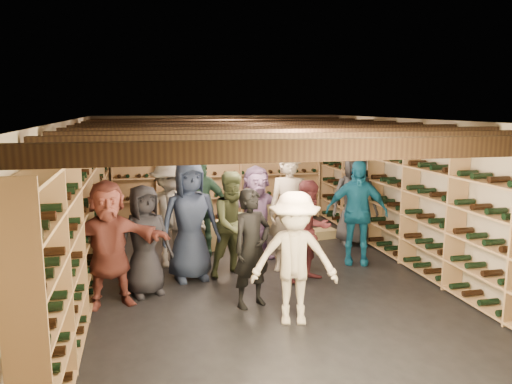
{
  "coord_description": "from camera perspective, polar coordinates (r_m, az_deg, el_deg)",
  "views": [
    {
      "loc": [
        -1.73,
        -7.3,
        2.61
      ],
      "look_at": [
        0.01,
        0.2,
        1.28
      ],
      "focal_mm": 35.0,
      "sensor_mm": 36.0,
      "label": 1
    }
  ],
  "objects": [
    {
      "name": "person_4",
      "position": [
        8.45,
        11.42,
        -2.29
      ],
      "size": [
        1.1,
        0.75,
        1.74
      ],
      "primitive_type": "imported",
      "rotation": [
        0.0,
        0.0,
        -0.36
      ],
      "color": "#145E86",
      "rests_on": "ground"
    },
    {
      "name": "ground",
      "position": [
        7.94,
        0.26,
        -9.38
      ],
      "size": [
        8.0,
        8.0,
        0.0
      ],
      "primitive_type": "plane",
      "color": "black",
      "rests_on": "ground"
    },
    {
      "name": "person_5",
      "position": [
        6.79,
        -16.48,
        -5.72
      ],
      "size": [
        1.61,
        0.71,
        1.68
      ],
      "primitive_type": "imported",
      "rotation": [
        0.0,
        0.0,
        0.14
      ],
      "color": "brown",
      "rests_on": "ground"
    },
    {
      "name": "person_3",
      "position": [
        6.03,
        4.39,
        -7.58
      ],
      "size": [
        1.16,
        0.83,
        1.62
      ],
      "primitive_type": "imported",
      "rotation": [
        0.0,
        0.0,
        -0.23
      ],
      "color": "beige",
      "rests_on": "ground"
    },
    {
      "name": "person_1",
      "position": [
        6.52,
        -0.48,
        -6.45
      ],
      "size": [
        0.68,
        0.57,
        1.57
      ],
      "primitive_type": "imported",
      "rotation": [
        0.0,
        0.0,
        0.41
      ],
      "color": "black",
      "rests_on": "ground"
    },
    {
      "name": "ceiling",
      "position": [
        7.5,
        0.27,
        8.21
      ],
      "size": [
        5.5,
        8.0,
        0.01
      ],
      "primitive_type": "cube",
      "color": "beige",
      "rests_on": "walls"
    },
    {
      "name": "wine_rack_left",
      "position": [
        7.5,
        -19.22,
        -2.55
      ],
      "size": [
        0.32,
        7.5,
        2.15
      ],
      "color": "#AB8353",
      "rests_on": "ground"
    },
    {
      "name": "person_7",
      "position": [
        7.9,
        3.88,
        -2.42
      ],
      "size": [
        0.8,
        0.66,
        1.88
      ],
      "primitive_type": "imported",
      "rotation": [
        0.0,
        0.0,
        -0.35
      ],
      "color": "gray",
      "rests_on": "ground"
    },
    {
      "name": "crate_stack_left",
      "position": [
        10.49,
        0.58,
        -2.69
      ],
      "size": [
        0.55,
        0.41,
        0.68
      ],
      "rotation": [
        0.0,
        0.0,
        0.17
      ],
      "color": "tan",
      "rests_on": "ground"
    },
    {
      "name": "crate_loose",
      "position": [
        10.13,
        7.65,
        -4.72
      ],
      "size": [
        0.55,
        0.41,
        0.17
      ],
      "primitive_type": "cube",
      "rotation": [
        0.0,
        0.0,
        0.16
      ],
      "color": "tan",
      "rests_on": "ground"
    },
    {
      "name": "person_9",
      "position": [
        8.24,
        -9.75,
        -2.45
      ],
      "size": [
        1.19,
        0.75,
        1.76
      ],
      "primitive_type": "imported",
      "rotation": [
        0.0,
        0.0,
        0.09
      ],
      "color": "#B0ABA0",
      "rests_on": "ground"
    },
    {
      "name": "ceiling_joists",
      "position": [
        7.51,
        0.27,
        7.14
      ],
      "size": [
        5.4,
        7.12,
        0.18
      ],
      "color": "black",
      "rests_on": "ground"
    },
    {
      "name": "person_12",
      "position": [
        9.6,
        11.21,
        -0.69
      ],
      "size": [
        0.96,
        0.71,
        1.79
      ],
      "primitive_type": "imported",
      "rotation": [
        0.0,
        0.0,
        -0.18
      ],
      "color": "#323237",
      "rests_on": "ground"
    },
    {
      "name": "person_2",
      "position": [
        7.69,
        -2.51,
        -3.69
      ],
      "size": [
        0.95,
        0.85,
        1.63
      ],
      "primitive_type": "imported",
      "rotation": [
        0.0,
        0.0,
        0.35
      ],
      "color": "#475230",
      "rests_on": "ground"
    },
    {
      "name": "person_6",
      "position": [
        7.56,
        -7.56,
        -3.29
      ],
      "size": [
        0.96,
        0.7,
        1.81
      ],
      "primitive_type": "imported",
      "rotation": [
        0.0,
        0.0,
        0.15
      ],
      "color": "#242E4A",
      "rests_on": "ground"
    },
    {
      "name": "wine_rack_back",
      "position": [
        11.36,
        -4.19,
        2.02
      ],
      "size": [
        4.7,
        0.3,
        2.15
      ],
      "color": "#AB8353",
      "rests_on": "ground"
    },
    {
      "name": "person_11",
      "position": [
        8.5,
        0.06,
        -2.41
      ],
      "size": [
        1.56,
        0.71,
        1.62
      ],
      "primitive_type": "imported",
      "rotation": [
        0.0,
        0.0,
        0.15
      ],
      "color": "slate",
      "rests_on": "ground"
    },
    {
      "name": "person_8",
      "position": [
        7.5,
        6.19,
        -4.48
      ],
      "size": [
        0.89,
        0.79,
        1.53
      ],
      "primitive_type": "imported",
      "rotation": [
        0.0,
        0.0,
        0.33
      ],
      "color": "#471A1F",
      "rests_on": "ground"
    },
    {
      "name": "wine_rack_right",
      "position": [
        8.61,
        17.16,
        -0.91
      ],
      "size": [
        0.32,
        7.5,
        2.15
      ],
      "color": "#AB8353",
      "rests_on": "ground"
    },
    {
      "name": "walls",
      "position": [
        7.63,
        0.27,
        -0.84
      ],
      "size": [
        5.52,
        8.02,
        2.4
      ],
      "color": "#B5A68C",
      "rests_on": "ground"
    },
    {
      "name": "person_0",
      "position": [
        7.09,
        -12.61,
        -5.42
      ],
      "size": [
        0.89,
        0.73,
        1.55
      ],
      "primitive_type": "imported",
      "rotation": [
        0.0,
        0.0,
        0.37
      ],
      "color": "black",
      "rests_on": "ground"
    },
    {
      "name": "crate_stack_right",
      "position": [
        9.24,
        -5.31,
        -5.0
      ],
      "size": [
        0.55,
        0.42,
        0.51
      ],
      "rotation": [
        0.0,
        0.0,
        0.19
      ],
      "color": "tan",
      "rests_on": "ground"
    },
    {
      "name": "person_10",
      "position": [
        8.82,
        -6.45,
        -1.61
      ],
      "size": [
        1.09,
        0.64,
        1.75
      ],
      "primitive_type": "imported",
      "rotation": [
        0.0,
        0.0,
        -0.22
      ],
      "color": "#294D3A",
      "rests_on": "ground"
    }
  ]
}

